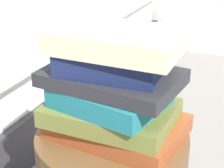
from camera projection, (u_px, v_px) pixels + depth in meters
The scene contains 6 objects.
book_rust at pixel (118, 126), 0.98m from camera, with size 0.30×0.21×0.04m, color #994723.
book_olive at pixel (112, 113), 0.96m from camera, with size 0.29×0.20×0.04m, color olive.
book_teal at pixel (109, 95), 0.94m from camera, with size 0.23×0.19×0.05m, color #1E727F.
book_charcoal at pixel (110, 78), 0.93m from camera, with size 0.30×0.19×0.03m, color #28282D.
book_navy at pixel (112, 59), 0.92m from camera, with size 0.22×0.17×0.05m, color #19234C.
book_cream at pixel (115, 41), 0.88m from camera, with size 0.28×0.16×0.05m, color beige.
Camera 1 is at (0.36, -0.77, 1.01)m, focal length 67.11 mm.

